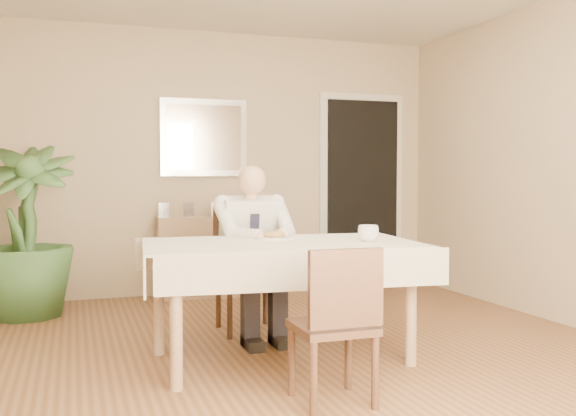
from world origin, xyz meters
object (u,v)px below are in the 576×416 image
object	(u,v)px
chair_far	(245,260)
sideboard	(208,256)
seated_man	(256,243)
coffee_mug	(368,233)
dining_table	(281,255)
chair_near	(338,318)
potted_palm	(25,231)

from	to	relation	value
chair_far	sideboard	world-z (taller)	chair_far
seated_man	coffee_mug	distance (m)	0.92
seated_man	dining_table	bearing A→B (deg)	-90.00
chair_far	seated_man	size ratio (longest dim) A/B	0.75
dining_table	chair_near	xyz separation A→B (m)	(0.01, -0.88, -0.21)
dining_table	seated_man	xyz separation A→B (m)	(0.00, 0.59, 0.02)
potted_palm	chair_near	bearing A→B (deg)	-59.34
dining_table	chair_near	size ratio (longest dim) A/B	2.22
potted_palm	dining_table	bearing A→B (deg)	-49.13
dining_table	chair_far	bearing A→B (deg)	95.46
dining_table	sideboard	xyz separation A→B (m)	(-0.00, 2.31, -0.28)
dining_table	chair_far	xyz separation A→B (m)	(-0.00, 0.88, -0.14)
chair_far	coffee_mug	distance (m)	1.19
potted_palm	seated_man	bearing A→B (deg)	-38.30
dining_table	sideboard	world-z (taller)	sideboard
chair_far	sideboard	distance (m)	1.43
coffee_mug	sideboard	distance (m)	2.54
chair_far	dining_table	bearing A→B (deg)	-83.17
dining_table	seated_man	bearing A→B (deg)	95.46
chair_near	coffee_mug	world-z (taller)	coffee_mug
seated_man	sideboard	xyz separation A→B (m)	(-0.00, 1.72, -0.30)
chair_far	sideboard	xyz separation A→B (m)	(-0.00, 1.42, -0.14)
chair_far	potted_palm	world-z (taller)	potted_palm
sideboard	potted_palm	size ratio (longest dim) A/B	0.68
chair_near	coffee_mug	distance (m)	0.98
chair_far	chair_near	bearing A→B (deg)	-82.73
sideboard	dining_table	bearing A→B (deg)	-88.02
seated_man	sideboard	bearing A→B (deg)	90.11
dining_table	potted_palm	world-z (taller)	potted_palm
dining_table	seated_man	world-z (taller)	seated_man
chair_near	sideboard	xyz separation A→B (m)	(-0.02, 3.19, -0.07)
dining_table	potted_palm	xyz separation A→B (m)	(-1.62, 1.87, 0.05)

